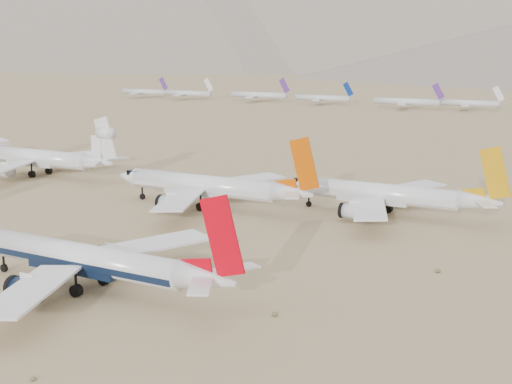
% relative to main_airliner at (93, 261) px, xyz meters
% --- Properties ---
extents(ground, '(7000.00, 7000.00, 0.00)m').
position_rel_main_airliner_xyz_m(ground, '(3.17, 2.84, -4.62)').
color(ground, '#9B825A').
rests_on(ground, ground).
extents(main_airliner, '(47.65, 46.54, 16.81)m').
position_rel_main_airliner_xyz_m(main_airliner, '(0.00, 0.00, 0.00)').
color(main_airliner, white).
rests_on(main_airliner, ground).
extents(row2_gold_tail, '(46.22, 45.20, 16.46)m').
position_rel_main_airliner_xyz_m(row2_gold_tail, '(21.16, 66.78, -0.02)').
color(row2_gold_tail, white).
rests_on(row2_gold_tail, ground).
extents(row2_orange_tail, '(48.83, 47.76, 17.42)m').
position_rel_main_airliner_xyz_m(row2_orange_tail, '(-15.31, 54.67, 0.26)').
color(row2_orange_tail, white).
rests_on(row2_orange_tail, ground).
extents(row2_white_trijet, '(50.14, 49.00, 17.77)m').
position_rel_main_airliner_xyz_m(row2_white_trijet, '(-77.62, 65.50, 0.52)').
color(row2_white_trijet, white).
rests_on(row2_white_trijet, ground).
extents(distant_storage_row, '(512.01, 51.82, 14.33)m').
position_rel_main_airliner_xyz_m(distant_storage_row, '(-12.89, 336.12, -0.27)').
color(distant_storage_row, silver).
rests_on(distant_storage_row, ground).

